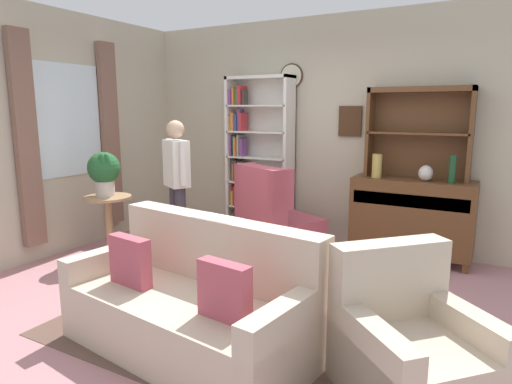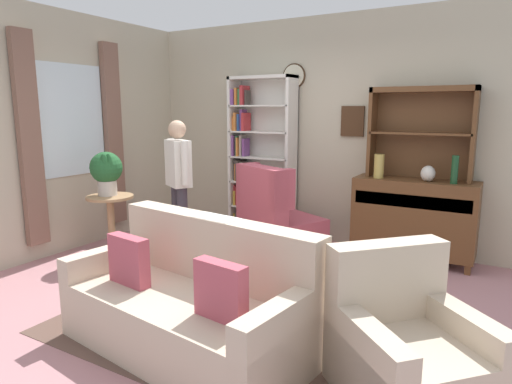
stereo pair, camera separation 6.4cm
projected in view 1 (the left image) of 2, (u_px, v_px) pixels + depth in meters
The scene contains 17 objects.
ground_plane at pixel (236, 298), 4.03m from camera, with size 5.40×4.60×0.02m, color #B27A7F.
wall_back at pixel (324, 131), 5.60m from camera, with size 5.00×0.09×2.80m.
wall_left at pixel (47, 134), 5.02m from camera, with size 0.16×4.20×2.80m.
area_rug at pixel (237, 315), 3.67m from camera, with size 2.54×2.16×0.01m, color brown.
bookshelf at pixel (255, 158), 5.93m from camera, with size 0.90×0.30×2.10m.
sideboard at pixel (411, 215), 4.97m from camera, with size 1.30×0.45×0.92m.
sideboard_hutch at pixel (419, 120), 4.87m from camera, with size 1.10×0.26×1.00m.
vase_tall at pixel (377, 166), 4.99m from camera, with size 0.11×0.11×0.27m, color tan.
vase_round at pixel (426, 173), 4.76m from camera, with size 0.15×0.15×0.17m, color beige.
bottle_wine at pixel (452, 169), 4.60m from camera, with size 0.07×0.07×0.30m, color #194223.
couch_floral at pixel (193, 306), 3.13m from camera, with size 1.90×1.08×0.90m.
armchair_floral at pixel (411, 352), 2.59m from camera, with size 1.08×1.08×0.88m.
wingback_chair at pixel (274, 222), 5.21m from camera, with size 1.05×1.06×1.05m.
plant_stand at pixel (109, 220), 5.04m from camera, with size 0.52×0.52×0.72m.
potted_plant_large at pixel (104, 170), 4.95m from camera, with size 0.36×0.36×0.49m.
potted_plant_small at pixel (144, 238), 5.20m from camera, with size 0.24×0.24×0.33m.
person_reading at pixel (177, 179), 5.01m from camera, with size 0.49×0.34×1.56m.
Camera 1 is at (2.01, -3.21, 1.68)m, focal length 31.20 mm.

